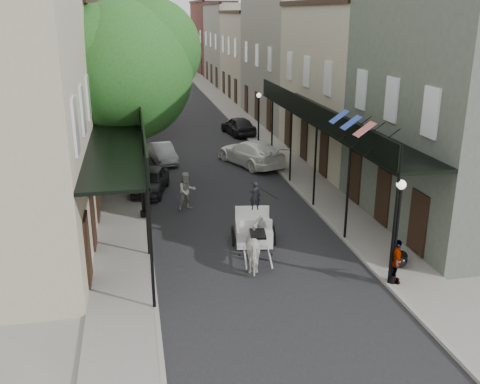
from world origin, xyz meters
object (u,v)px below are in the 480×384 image
car_right_near (251,153)px  tree_near (132,66)px  carriage (253,214)px  pedestrian_sidewalk_left (137,159)px  lamppost_right_far (259,119)px  car_left_mid (163,153)px  car_left_near (151,181)px  car_right_far (238,126)px  pedestrian_walking (187,191)px  tree_far (130,57)px  lamppost_left (141,176)px  lamppost_right_near (397,231)px  car_left_far (149,114)px  horse (258,246)px  pedestrian_sidewalk_right (396,261)px

car_right_near → tree_near: bearing=7.5°
carriage → pedestrian_sidewalk_left: bearing=123.2°
tree_near → carriage: size_ratio=3.42×
lamppost_right_far → car_left_mid: bearing=-160.8°
car_left_near → car_right_far: car_right_far is taller
pedestrian_walking → car_right_near: bearing=41.5°
pedestrian_walking → tree_far: bearing=82.5°
car_left_near → car_left_mid: size_ratio=1.07×
pedestrian_sidewalk_left → car_left_near: bearing=68.1°
tree_near → tree_far: (-0.05, 14.00, -0.65)m
lamppost_left → car_left_mid: 9.88m
pedestrian_sidewalk_left → car_left_near: size_ratio=0.49×
lamppost_right_near → car_left_far: 31.64m
horse → tree_far: bearing=-71.4°
tree_near → pedestrian_sidewalk_right: bearing=-55.4°
tree_near → car_right_far: (7.80, 12.42, -5.78)m
carriage → car_right_far: size_ratio=0.68×
car_left_mid → car_left_far: (-0.31, 13.17, 0.13)m
pedestrian_sidewalk_left → car_right_far: bearing=-161.7°
car_left_mid → car_right_far: car_right_far is taller
carriage → pedestrian_walking: 4.64m
car_left_mid → pedestrian_sidewalk_left: bearing=-128.3°
pedestrian_sidewalk_left → car_left_mid: bearing=-152.5°
lamppost_right_near → lamppost_right_far: bearing=90.0°
tree_near → horse: size_ratio=4.84×
tree_near → lamppost_right_near: 15.39m
lamppost_left → pedestrian_walking: lamppost_left is taller
lamppost_right_near → car_right_near: (-1.42, 16.00, -1.29)m
horse → pedestrian_sidewalk_right: bearing=160.3°
lamppost_left → carriage: (4.40, -3.09, -0.96)m
pedestrian_walking → car_right_far: pedestrian_walking is taller
carriage → car_left_near: (-3.90, 6.88, -0.44)m
tree_near → car_right_far: tree_near is taller
tree_far → pedestrian_sidewalk_left: bearing=-89.8°
lamppost_right_far → horse: (-4.20, -17.68, -1.21)m
pedestrian_sidewalk_right → car_left_near: size_ratio=0.41×
car_left_far → car_right_far: size_ratio=1.25×
lamppost_right_near → pedestrian_walking: lamppost_right_near is taller
car_right_far → car_left_far: bearing=-53.7°
tree_far → pedestrian_walking: bearing=-82.6°
tree_near → car_left_far: tree_near is taller
lamppost_right_near → pedestrian_sidewalk_right: bearing=0.0°
car_left_near → lamppost_right_far: bearing=60.1°
tree_near → car_left_mid: bearing=73.8°
tree_far → horse: (4.15, -23.85, -5.00)m
car_left_mid → car_left_near: bearing=-108.6°
lamppost_right_far → car_right_far: size_ratio=0.89×
horse → car_left_mid: horse is taller
car_right_far → lamppost_right_near: bearing=81.2°
lamppost_right_far → pedestrian_sidewalk_left: bearing=-148.0°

